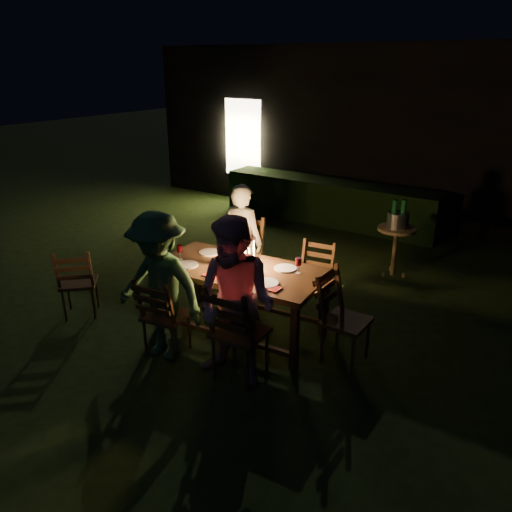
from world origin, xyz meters
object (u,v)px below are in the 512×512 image
Objects in this scene: chair_near_left at (166,328)px; chair_near_right at (239,348)px; dining_table at (240,274)px; person_opp_right at (236,303)px; chair_spare at (80,294)px; lantern at (246,254)px; chair_end at (343,334)px; bottle_bucket_a at (394,217)px; ice_bucket at (398,220)px; bottle_table at (220,252)px; person_opp_left at (159,287)px; side_table at (396,233)px; bottle_bucket_b at (403,217)px; chair_far_right at (312,293)px; person_house_side at (242,242)px; chair_far_left at (241,273)px.

chair_near_right is at bearing -5.18° from chair_near_left.
dining_table is 0.94m from person_opp_right.
chair_spare is at bearing 178.52° from chair_near_right.
chair_end is at bearing 2.34° from lantern.
chair_spare is at bearing -129.52° from bottle_bucket_a.
lantern is at bearing -108.35° from bottle_bucket_a.
person_opp_right is 3.33m from ice_bucket.
chair_end is at bearing 4.75° from bottle_table.
chair_near_left is at bearing 176.77° from person_opp_right.
dining_table is 1.24× the size of person_opp_left.
ice_bucket is at bearing 180.00° from side_table.
dining_table is 0.98m from chair_near_left.
chair_spare reaches higher than dining_table.
side_table is (0.39, 3.31, -0.19)m from person_opp_right.
side_table is at bearing 64.53° from person_opp_left.
chair_end reaches higher than side_table.
bottle_bucket_a is (-0.37, 2.39, 0.58)m from chair_end.
chair_spare is at bearing -73.33° from chair_end.
bottle_table is at bearing -84.44° from chair_end.
chair_end is (1.23, 0.10, -0.40)m from dining_table.
bottle_bucket_b is at bearing 64.96° from dining_table.
lantern is 0.49× the size of side_table.
person_house_side is at bearing -5.70° from chair_far_right.
person_opp_right is 2.29× the size of side_table.
lantern is 2.62m from ice_bucket.
chair_near_right is 0.51m from person_opp_right.
ice_bucket is 0.08m from bottle_bucket_b.
chair_near_left is at bearing 90.06° from person_house_side.
person_opp_right reaches higher than side_table.
person_opp_left is (1.45, -0.09, 0.51)m from chair_spare.
bottle_bucket_b reaches higher than chair_end.
person_house_side is at bearing -129.07° from side_table.
person_opp_right is at bearing 111.88° from chair_far_left.
dining_table is 2.69m from side_table.
chair_end is (0.74, -0.71, 0.02)m from chair_far_right.
chair_far_left is at bearing 129.53° from lantern.
bottle_table reaches higher than bottle_bucket_a.
chair_far_left is 2.34m from ice_bucket.
person_opp_left is (-0.87, -1.67, 0.51)m from chair_far_right.
person_opp_left reaches higher than ice_bucket.
dining_table is 0.97m from chair_far_left.
dining_table is at bearing 122.56° from chair_near_right.
chair_far_right is at bearing 57.84° from person_opp_left.
person_opp_right reaches higher than lantern.
person_opp_right is (2.35, -0.01, 0.55)m from chair_spare.
chair_end is 0.60× the size of person_opp_right.
lantern reaches higher than bottle_table.
bottle_table is (-0.25, -0.02, 0.22)m from dining_table.
chair_end is at bearing -82.44° from side_table.
lantern is (0.43, 0.91, 0.15)m from person_opp_left.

